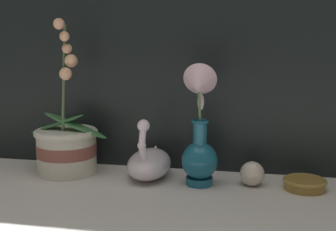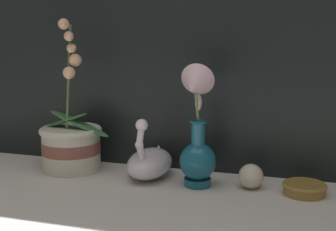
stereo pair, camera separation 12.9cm
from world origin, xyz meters
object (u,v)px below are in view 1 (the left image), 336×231
Objects in this scene: swan_figurine at (150,162)px; amber_dish at (305,183)px; orchid_potted_plant at (67,145)px; blue_vase at (199,138)px; glass_sphere at (252,174)px.

swan_figurine is 1.81× the size of amber_dish.
orchid_potted_plant reaches higher than blue_vase.
glass_sphere is at bearing -2.59° from swan_figurine.
orchid_potted_plant is 0.40m from blue_vase.
orchid_potted_plant is 0.68m from amber_dish.
amber_dish is at bearing -2.21° from glass_sphere.
blue_vase is 4.99× the size of glass_sphere.
orchid_potted_plant is 0.54m from glass_sphere.
orchid_potted_plant is at bearing 173.72° from blue_vase.
glass_sphere is 0.14m from amber_dish.
swan_figurine reaches higher than amber_dish.
blue_vase reaches higher than glass_sphere.
swan_figurine reaches higher than glass_sphere.
orchid_potted_plant is 6.73× the size of glass_sphere.
blue_vase is 0.18m from glass_sphere.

